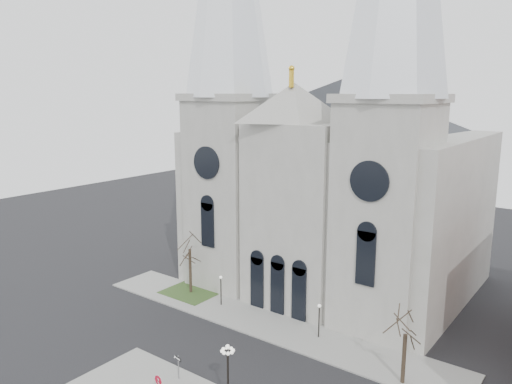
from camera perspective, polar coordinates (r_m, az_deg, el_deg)
The scene contains 11 objects.
ground at distance 44.01m, azimuth -8.14°, elevation -19.60°, with size 160.00×160.00×0.00m, color black.
sidewalk_far at distance 51.31m, azimuth 0.86°, elevation -14.63°, with size 40.00×6.00×0.14m, color gray.
grass_patch at distance 58.53m, azimuth -7.45°, elevation -11.32°, with size 6.00×5.00×0.18m, color #2D4C20.
cathedral at distance 56.30m, azimuth 8.11°, elevation 7.09°, with size 33.00×26.66×54.00m.
tree_left at distance 56.65m, azimuth -7.59°, elevation -6.18°, with size 3.20×3.20×7.50m.
tree_right at distance 41.48m, azimuth 16.72°, elevation -15.01°, with size 3.20×3.20×6.00m.
ped_lamp_left at distance 54.18m, azimuth -4.03°, elevation -10.59°, with size 0.32×0.32×3.26m.
ped_lamp_right at distance 47.80m, azimuth 7.23°, elevation -13.77°, with size 0.32×0.32×3.26m.
stop_sign at distance 39.36m, azimuth -11.04°, elevation -20.65°, with size 0.78×0.37×2.34m.
globe_lamp at distance 37.79m, azimuth -3.24°, elevation -19.44°, with size 1.06×1.06×4.90m.
one_way_sign at distance 42.19m, azimuth -8.86°, elevation -18.73°, with size 0.86×0.21×1.98m.
Camera 1 is at (27.14, -26.30, 22.54)m, focal length 35.00 mm.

